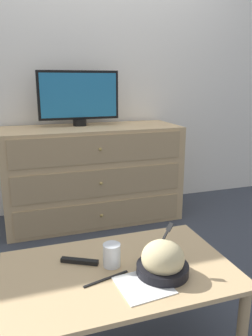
% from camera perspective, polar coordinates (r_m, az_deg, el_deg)
% --- Properties ---
extents(ground_plane, '(12.00, 12.00, 0.00)m').
position_cam_1_polar(ground_plane, '(3.16, -5.04, -6.33)').
color(ground_plane, '#383D47').
extents(wall_back, '(12.00, 0.05, 2.60)m').
position_cam_1_polar(wall_back, '(2.97, -5.76, 17.90)').
color(wall_back, white).
rests_on(wall_back, ground_plane).
extents(dresser, '(1.41, 0.55, 0.79)m').
position_cam_1_polar(dresser, '(2.74, -5.77, -1.04)').
color(dresser, tan).
rests_on(dresser, ground_plane).
extents(tv, '(0.65, 0.11, 0.44)m').
position_cam_1_polar(tv, '(2.72, -8.22, 12.21)').
color(tv, black).
rests_on(tv, dresser).
extents(coffee_table, '(0.93, 0.59, 0.40)m').
position_cam_1_polar(coffee_table, '(1.43, -1.23, -18.90)').
color(coffee_table, tan).
rests_on(coffee_table, ground_plane).
extents(takeout_bowl, '(0.21, 0.21, 0.20)m').
position_cam_1_polar(takeout_bowl, '(1.36, 6.41, -15.82)').
color(takeout_bowl, black).
rests_on(takeout_bowl, coffee_table).
extents(drink_cup, '(0.07, 0.07, 0.10)m').
position_cam_1_polar(drink_cup, '(1.41, -2.49, -15.12)').
color(drink_cup, beige).
rests_on(drink_cup, coffee_table).
extents(napkin, '(0.21, 0.21, 0.00)m').
position_cam_1_polar(napkin, '(1.31, 3.07, -19.69)').
color(napkin, white).
rests_on(napkin, coffee_table).
extents(knife, '(0.19, 0.06, 0.01)m').
position_cam_1_polar(knife, '(1.34, -3.48, -18.72)').
color(knife, black).
rests_on(knife, coffee_table).
extents(remote_control, '(0.15, 0.10, 0.02)m').
position_cam_1_polar(remote_control, '(1.45, -8.09, -15.76)').
color(remote_control, black).
rests_on(remote_control, coffee_table).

